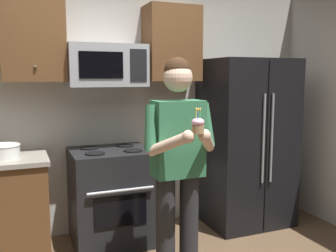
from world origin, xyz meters
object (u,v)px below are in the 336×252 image
(microwave, at_px, (106,66))
(cupcake, at_px, (198,125))
(person, at_px, (178,159))
(oven_range, at_px, (112,196))
(refrigerator, at_px, (246,142))
(bowl_large_white, at_px, (4,151))

(microwave, bearing_deg, cupcake, -77.16)
(microwave, relative_size, person, 0.42)
(oven_range, height_order, cupcake, cupcake)
(microwave, relative_size, cupcake, 4.26)
(oven_range, xyz_separation_m, person, (0.31, -0.91, 0.53))
(person, relative_size, cupcake, 10.13)
(oven_range, relative_size, microwave, 1.26)
(microwave, xyz_separation_m, refrigerator, (1.50, -0.16, -0.82))
(microwave, distance_m, cupcake, 1.45)
(microwave, bearing_deg, oven_range, -90.02)
(oven_range, xyz_separation_m, microwave, (0.00, 0.12, 1.26))
(refrigerator, distance_m, bowl_large_white, 2.43)
(oven_range, distance_m, person, 1.10)
(person, bearing_deg, cupcake, -90.00)
(bowl_large_white, distance_m, cupcake, 1.76)
(microwave, height_order, person, microwave)
(bowl_large_white, bearing_deg, person, -35.54)
(bowl_large_white, height_order, person, person)
(microwave, height_order, refrigerator, microwave)
(refrigerator, xyz_separation_m, bowl_large_white, (-2.43, 0.02, 0.08))
(refrigerator, relative_size, bowl_large_white, 6.89)
(refrigerator, relative_size, cupcake, 10.35)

